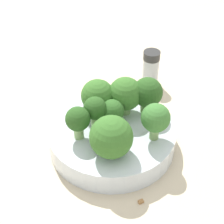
{
  "coord_description": "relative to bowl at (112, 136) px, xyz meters",
  "views": [
    {
      "loc": [
        0.01,
        -0.41,
        0.41
      ],
      "look_at": [
        0.0,
        0.0,
        0.07
      ],
      "focal_mm": 60.0,
      "sensor_mm": 36.0,
      "label": 1
    }
  ],
  "objects": [
    {
      "name": "ground_plane",
      "position": [
        0.0,
        0.0,
        -0.02
      ],
      "size": [
        3.0,
        3.0,
        0.0
      ],
      "primitive_type": "plane",
      "color": "beige"
    },
    {
      "name": "bowl",
      "position": [
        0.0,
        0.0,
        0.0
      ],
      "size": [
        0.19,
        0.19,
        0.03
      ],
      "primitive_type": "cylinder",
      "color": "silver",
      "rests_on": "ground_plane"
    },
    {
      "name": "broccoli_floret_0",
      "position": [
        0.0,
        -0.05,
        0.05
      ],
      "size": [
        0.06,
        0.06,
        0.06
      ],
      "color": "#7A9E5B",
      "rests_on": "bowl"
    },
    {
      "name": "broccoli_floret_1",
      "position": [
        -0.02,
        0.03,
        0.05
      ],
      "size": [
        0.05,
        0.05,
        0.06
      ],
      "color": "#7A9E5B",
      "rests_on": "bowl"
    },
    {
      "name": "broccoli_floret_2",
      "position": [
        0.02,
        0.04,
        0.05
      ],
      "size": [
        0.05,
        0.05,
        0.06
      ],
      "color": "#84AD66",
      "rests_on": "bowl"
    },
    {
      "name": "broccoli_floret_3",
      "position": [
        -0.05,
        -0.02,
        0.05
      ],
      "size": [
        0.04,
        0.04,
        0.05
      ],
      "color": "#84AD66",
      "rests_on": "bowl"
    },
    {
      "name": "broccoli_floret_4",
      "position": [
        0.06,
        -0.02,
        0.05
      ],
      "size": [
        0.04,
        0.04,
        0.06
      ],
      "color": "#7A9E5B",
      "rests_on": "bowl"
    },
    {
      "name": "broccoli_floret_5",
      "position": [
        -0.0,
        0.01,
        0.04
      ],
      "size": [
        0.04,
        0.04,
        0.04
      ],
      "color": "#7A9E5B",
      "rests_on": "bowl"
    },
    {
      "name": "broccoli_floret_6",
      "position": [
        0.05,
        0.04,
        0.05
      ],
      "size": [
        0.05,
        0.05,
        0.06
      ],
      "color": "#84AD66",
      "rests_on": "bowl"
    },
    {
      "name": "broccoli_floret_7",
      "position": [
        -0.02,
        0.0,
        0.05
      ],
      "size": [
        0.03,
        0.03,
        0.05
      ],
      "color": "#7A9E5B",
      "rests_on": "bowl"
    },
    {
      "name": "pepper_shaker",
      "position": [
        0.07,
        0.16,
        0.02
      ],
      "size": [
        0.03,
        0.03,
        0.07
      ],
      "color": "#B2B7BC",
      "rests_on": "ground_plane"
    },
    {
      "name": "almond_crumb_0",
      "position": [
        0.07,
        0.09,
        -0.01
      ],
      "size": [
        0.01,
        0.01,
        0.01
      ],
      "primitive_type": "cube",
      "rotation": [
        0.0,
        0.0,
        5.34
      ],
      "color": "#AD7F4C",
      "rests_on": "ground_plane"
    },
    {
      "name": "almond_crumb_1",
      "position": [
        0.04,
        -0.11,
        -0.01
      ],
      "size": [
        0.01,
        0.01,
        0.01
      ],
      "primitive_type": "cube",
      "rotation": [
        0.0,
        0.0,
        3.62
      ],
      "color": "olive",
      "rests_on": "ground_plane"
    }
  ]
}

